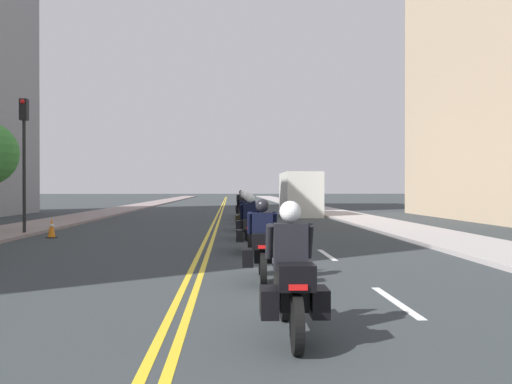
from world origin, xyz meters
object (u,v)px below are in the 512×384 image
motorcycle_4 (244,215)px  parked_truck (299,196)px  motorcycle_2 (250,229)px  motorcycle_7 (241,206)px  motorcycle_1 (262,247)px  motorcycle_3 (247,220)px  traffic_cone_0 (52,228)px  motorcycle_5 (248,211)px  motorcycle_6 (242,208)px  motorcycle_0 (291,282)px  traffic_light_near (24,142)px

motorcycle_4 → parked_truck: parked_truck is taller
motorcycle_2 → motorcycle_7: bearing=91.6°
motorcycle_1 → motorcycle_4: 12.57m
motorcycle_3 → traffic_cone_0: (-7.02, 0.83, -0.31)m
motorcycle_3 → motorcycle_5: 7.91m
parked_truck → motorcycle_5: bearing=-113.7°
motorcycle_3 → traffic_cone_0: 7.08m
motorcycle_4 → motorcycle_6: size_ratio=1.07×
motorcycle_2 → traffic_cone_0: bearing=148.1°
motorcycle_1 → traffic_cone_0: motorcycle_1 is taller
motorcycle_2 → traffic_cone_0: 8.42m
parked_truck → motorcycle_7: bearing=179.3°
motorcycle_2 → motorcycle_7: size_ratio=0.99×
motorcycle_3 → motorcycle_4: size_ratio=0.95×
motorcycle_1 → motorcycle_3: size_ratio=0.97×
motorcycle_6 → parked_truck: (3.78, 4.24, 0.59)m
motorcycle_5 → traffic_cone_0: bearing=-139.4°
motorcycle_1 → motorcycle_7: size_ratio=0.96×
motorcycle_6 → motorcycle_3: bearing=-90.9°
motorcycle_6 → motorcycle_7: bearing=89.5°
motorcycle_1 → motorcycle_3: (-0.01, 8.67, 0.01)m
motorcycle_4 → traffic_cone_0: (-7.01, -3.07, -0.28)m
motorcycle_5 → motorcycle_6: (-0.21, 3.91, 0.02)m
motorcycle_5 → traffic_cone_0: size_ratio=3.08×
motorcycle_3 → motorcycle_2: bearing=-87.7°
motorcycle_0 → traffic_cone_0: (-7.13, 13.41, -0.31)m
motorcycle_2 → parked_truck: (3.94, 19.92, 0.63)m
traffic_light_near → motorcycle_2: bearing=-34.4°
motorcycle_1 → traffic_light_near: bearing=130.5°
traffic_cone_0 → motorcycle_2: bearing=-34.0°
motorcycle_6 → parked_truck: 5.72m
motorcycle_0 → motorcycle_3: bearing=91.2°
motorcycle_2 → traffic_light_near: bearing=147.7°
motorcycle_7 → traffic_cone_0: size_ratio=3.05×
traffic_cone_0 → motorcycle_1: bearing=-53.5°
motorcycle_5 → traffic_light_near: 10.98m
motorcycle_4 → motorcycle_2: bearing=-92.8°
motorcycle_4 → motorcycle_0: bearing=-92.2°
motorcycle_0 → motorcycle_1: size_ratio=1.01×
motorcycle_2 → motorcycle_6: bearing=91.5°
motorcycle_2 → motorcycle_3: (0.04, 3.87, 0.03)m
motorcycle_2 → traffic_light_near: (-8.31, 5.69, 2.89)m
motorcycle_6 → traffic_cone_0: 13.10m
motorcycle_1 → motorcycle_6: size_ratio=0.99×
motorcycle_3 → motorcycle_5: (0.32, 7.91, -0.02)m
traffic_cone_0 → traffic_light_near: 3.58m
motorcycle_1 → parked_truck: (3.89, 24.72, 0.62)m
motorcycle_0 → motorcycle_3: motorcycle_0 is taller
motorcycle_0 → motorcycle_2: (-0.15, 8.71, -0.03)m
motorcycle_0 → motorcycle_7: size_ratio=0.97×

